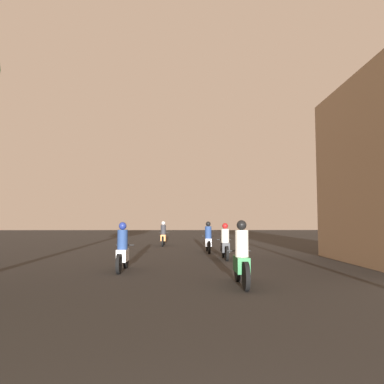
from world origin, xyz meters
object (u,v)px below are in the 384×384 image
motorcycle_green (242,260)px  motorcycle_silver (208,240)px  motorcycle_orange (163,236)px  motorcycle_white (123,251)px  motorcycle_black (225,245)px

motorcycle_green → motorcycle_silver: motorcycle_green is taller
motorcycle_green → motorcycle_silver: bearing=98.9°
motorcycle_silver → motorcycle_orange: bearing=121.1°
motorcycle_green → motorcycle_orange: motorcycle_green is taller
motorcycle_green → motorcycle_silver: size_ratio=0.95×
motorcycle_white → motorcycle_silver: 7.40m
motorcycle_silver → motorcycle_black: bearing=-77.4°
motorcycle_white → motorcycle_silver: bearing=72.5°
motorcycle_white → motorcycle_black: bearing=51.5°
motorcycle_black → motorcycle_orange: (-2.97, 8.10, 0.02)m
motorcycle_green → motorcycle_black: bearing=95.1°
motorcycle_green → motorcycle_silver: (-0.21, 9.45, -0.01)m
motorcycle_white → motorcycle_silver: motorcycle_white is taller
motorcycle_green → motorcycle_silver: 9.45m
motorcycle_black → motorcycle_silver: 3.26m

